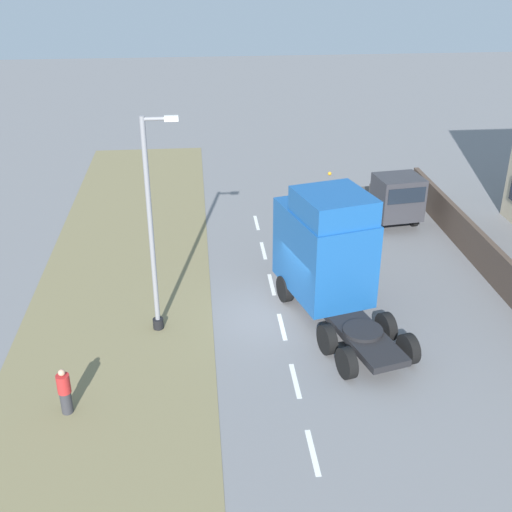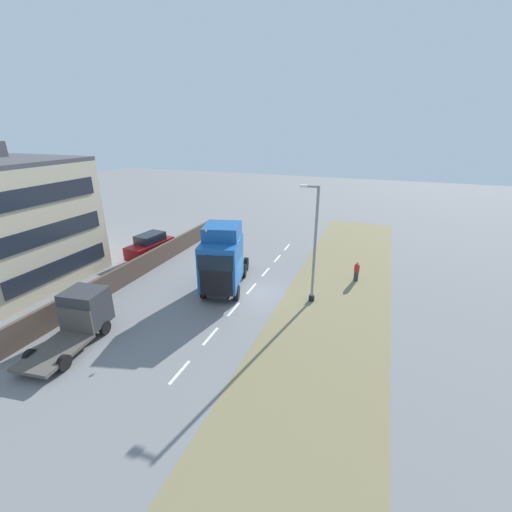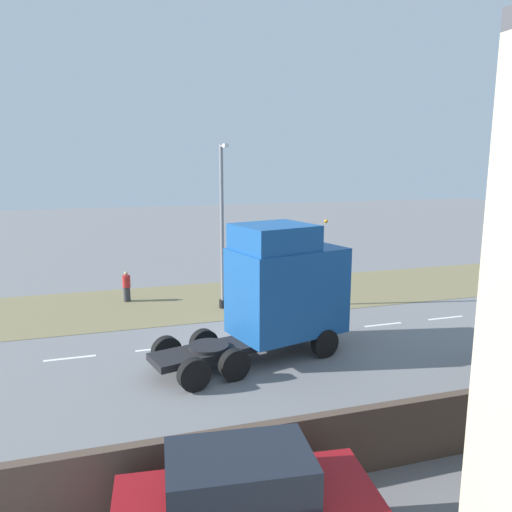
% 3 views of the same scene
% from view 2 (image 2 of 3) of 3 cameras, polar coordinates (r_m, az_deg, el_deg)
% --- Properties ---
extents(ground_plane, '(120.00, 120.00, 0.00)m').
position_cam_2_polar(ground_plane, '(24.35, -1.36, -6.13)').
color(ground_plane, slate).
rests_on(ground_plane, ground).
extents(grass_verge, '(7.00, 44.00, 0.01)m').
position_cam_2_polar(grass_verge, '(23.06, 12.79, -8.33)').
color(grass_verge, olive).
rests_on(grass_verge, ground).
extents(lane_markings, '(0.16, 21.00, 0.00)m').
position_cam_2_polar(lane_markings, '(24.93, -0.77, -5.44)').
color(lane_markings, white).
rests_on(lane_markings, ground).
extents(boundary_wall, '(0.25, 24.00, 1.56)m').
position_cam_2_polar(boundary_wall, '(28.33, -18.56, -1.53)').
color(boundary_wall, '#4C3D33').
rests_on(boundary_wall, ground).
extents(building_block, '(10.05, 9.56, 10.02)m').
position_cam_2_polar(building_block, '(30.93, -36.80, 4.39)').
color(building_block, '#C1B293').
rests_on(building_block, ground).
extents(lorry_cab, '(4.16, 7.40, 4.95)m').
position_cam_2_polar(lorry_cab, '(23.73, -5.62, -0.58)').
color(lorry_cab, black).
rests_on(lorry_cab, ground).
extents(flatbed_truck, '(2.77, 5.50, 2.61)m').
position_cam_2_polar(flatbed_truck, '(21.30, -27.09, -8.69)').
color(flatbed_truck, '#333338').
rests_on(flatbed_truck, ground).
extents(parked_car, '(2.31, 4.69, 2.13)m').
position_cam_2_polar(parked_car, '(31.91, -17.21, 1.61)').
color(parked_car, maroon).
rests_on(parked_car, ground).
extents(lamp_post, '(1.31, 0.38, 7.75)m').
position_cam_2_polar(lamp_post, '(22.16, 9.58, 0.70)').
color(lamp_post, black).
rests_on(lamp_post, ground).
extents(pedestrian, '(0.39, 0.39, 1.55)m').
position_cam_2_polar(pedestrian, '(26.96, 16.41, -2.49)').
color(pedestrian, '#333338').
rests_on(pedestrian, ground).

